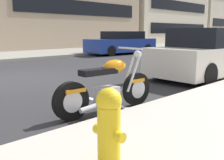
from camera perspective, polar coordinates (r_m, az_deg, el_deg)
The scene contains 10 objects.
ground_plane at distance 8.57m, azimuth -19.55°, elevation 0.22°, with size 260.00×260.00×0.00m, color #28282B.
sidewalk_far_curb at distance 21.55m, azimuth 1.53°, elevation 6.63°, with size 120.00×5.00×0.14m, color gray.
parking_stall_stripe at distance 5.26m, azimuth 0.06°, elevation -5.15°, with size 0.12×2.20×0.01m, color silver.
parked_motorcycle at distance 4.70m, azimuth -0.85°, elevation -1.72°, with size 2.08×0.62×1.11m.
parked_car_mid_block at distance 8.81m, azimuth 19.52°, elevation 5.06°, with size 4.21×2.03×1.50m.
car_opposite_curb at distance 17.17m, azimuth 2.02°, elevation 7.77°, with size 4.77×2.08×1.42m.
fire_hydrant at distance 2.56m, azimuth -0.65°, elevation -9.37°, with size 0.24×0.36×0.75m.
townhouse_corner_block at distance 35.52m, azimuth 8.54°, elevation 14.33°, with size 13.55×8.28×8.10m.
townhouse_far_uphill at distance 47.38m, azimuth 16.81°, elevation 15.50°, with size 10.77×11.30×12.31m.
townhouse_mid_block at distance 57.70m, azimuth 22.61°, elevation 13.94°, with size 10.31×11.01×11.94m.
Camera 1 is at (-3.58, -7.66, 1.39)m, focal length 43.26 mm.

